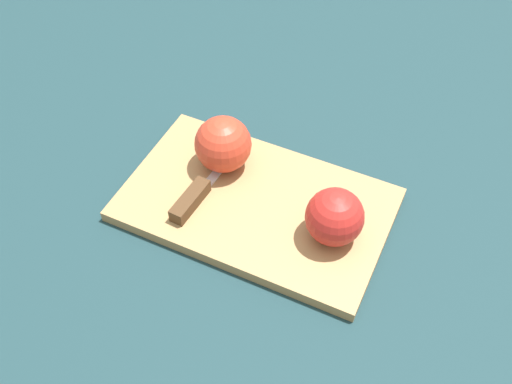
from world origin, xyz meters
TOP-DOWN VIEW (x-y plane):
  - ground_plane at (0.00, 0.00)m, footprint 4.00×4.00m
  - cutting_board at (0.00, 0.00)m, footprint 0.43×0.30m
  - apple_half_left at (-0.12, 0.03)m, footprint 0.08×0.08m
  - apple_half_right at (0.07, -0.06)m, footprint 0.09×0.09m
  - knife at (0.09, 0.03)m, footprint 0.06×0.18m

SIDE VIEW (x-z plane):
  - ground_plane at x=0.00m, z-range 0.00..0.00m
  - cutting_board at x=0.00m, z-range 0.00..0.02m
  - knife at x=0.09m, z-range 0.02..0.04m
  - apple_half_left at x=-0.12m, z-range 0.02..0.10m
  - apple_half_right at x=0.07m, z-range 0.02..0.11m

